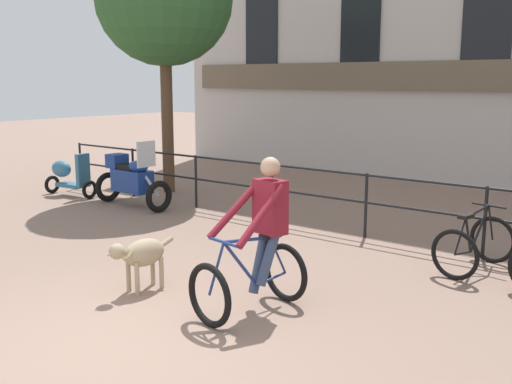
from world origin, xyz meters
The scene contains 7 objects.
ground_plane centered at (0.00, 0.00, 0.00)m, with size 60.00×60.00×0.00m, color #8E7060.
canal_railing centered at (0.00, 5.20, 0.71)m, with size 15.05×0.05×1.05m.
cyclist_with_bike centered at (0.53, 1.69, 0.76)m, with size 0.87×1.27×1.70m.
dog centered at (-0.95, 1.30, 0.46)m, with size 0.35×0.94×0.66m.
parked_motorcycle centered at (-4.81, 4.46, 0.56)m, with size 1.75×0.69×1.35m.
parked_bicycle_near_lamp centered at (1.95, 4.54, 0.36)m, with size 0.82×1.20×0.86m.
parked_scooter centered at (-6.79, 4.37, 0.46)m, with size 1.31×0.53×0.96m.
Camera 1 is at (4.38, -3.30, 2.53)m, focal length 42.00 mm.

